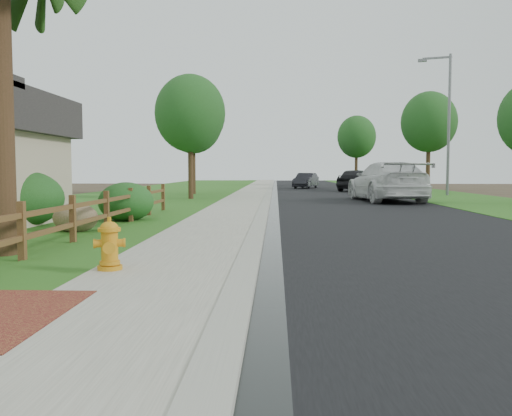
{
  "coord_description": "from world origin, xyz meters",
  "views": [
    {
      "loc": [
        0.88,
        -6.53,
        1.64
      ],
      "look_at": [
        0.52,
        3.16,
        0.97
      ],
      "focal_mm": 38.0,
      "sensor_mm": 36.0,
      "label": 1
    }
  ],
  "objects_px": {
    "white_suv": "(387,182)",
    "dark_car_mid": "(357,180)",
    "ranch_fence": "(91,213)",
    "fire_hydrant": "(110,246)",
    "streetlight": "(446,116)"
  },
  "relations": [
    {
      "from": "white_suv",
      "to": "dark_car_mid",
      "type": "height_order",
      "value": "white_suv"
    },
    {
      "from": "ranch_fence",
      "to": "white_suv",
      "type": "distance_m",
      "value": 18.74
    },
    {
      "from": "ranch_fence",
      "to": "fire_hydrant",
      "type": "bearing_deg",
      "value": -67.93
    },
    {
      "from": "white_suv",
      "to": "streetlight",
      "type": "xyz_separation_m",
      "value": [
        5.04,
        6.6,
        4.05
      ]
    },
    {
      "from": "ranch_fence",
      "to": "fire_hydrant",
      "type": "height_order",
      "value": "ranch_fence"
    },
    {
      "from": "fire_hydrant",
      "to": "streetlight",
      "type": "relative_size",
      "value": 0.09
    },
    {
      "from": "streetlight",
      "to": "fire_hydrant",
      "type": "bearing_deg",
      "value": -116.48
    },
    {
      "from": "dark_car_mid",
      "to": "ranch_fence",
      "type": "bearing_deg",
      "value": 93.93
    },
    {
      "from": "ranch_fence",
      "to": "dark_car_mid",
      "type": "distance_m",
      "value": 31.53
    },
    {
      "from": "ranch_fence",
      "to": "streetlight",
      "type": "distance_m",
      "value": 27.39
    },
    {
      "from": "ranch_fence",
      "to": "white_suv",
      "type": "bearing_deg",
      "value": 56.68
    },
    {
      "from": "dark_car_mid",
      "to": "white_suv",
      "type": "bearing_deg",
      "value": 111.87
    },
    {
      "from": "fire_hydrant",
      "to": "dark_car_mid",
      "type": "bearing_deg",
      "value": 75.46
    },
    {
      "from": "ranch_fence",
      "to": "dark_car_mid",
      "type": "bearing_deg",
      "value": 69.97
    },
    {
      "from": "ranch_fence",
      "to": "white_suv",
      "type": "height_order",
      "value": "white_suv"
    }
  ]
}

